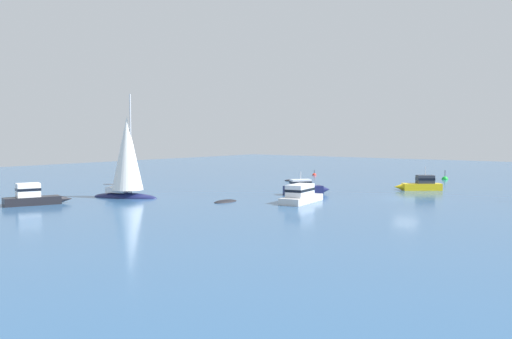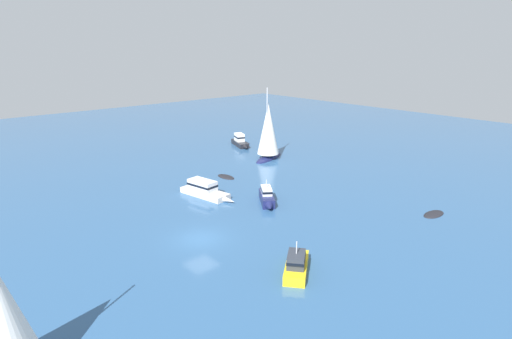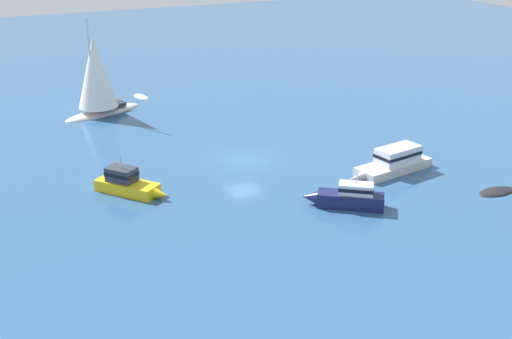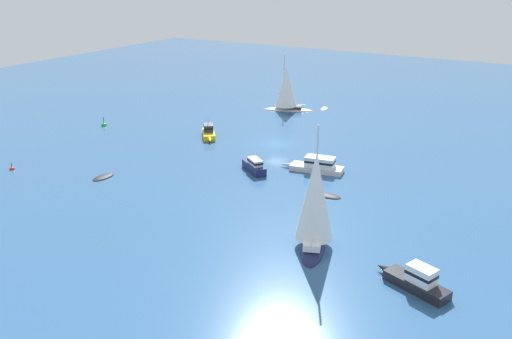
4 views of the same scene
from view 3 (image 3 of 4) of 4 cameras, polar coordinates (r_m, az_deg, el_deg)
The scene contains 7 objects.
ground_plane at distance 47.56m, azimuth -1.13°, elevation 0.88°, with size 163.37×163.37×0.00m, color #2D5684.
motor_cruiser at distance 40.18m, azimuth 8.24°, elevation -2.45°, with size 3.91×4.81×2.44m.
launch at distance 46.31m, azimuth 12.34°, elevation 0.72°, with size 2.95×7.56×1.75m.
powerboat at distance 42.59m, azimuth -11.46°, elevation -1.23°, with size 4.91×4.25×2.67m.
tender_1 at distance 65.15m, azimuth -10.31°, elevation 6.44°, with size 2.70×1.57×0.39m.
rib at distance 45.03m, azimuth 20.87°, elevation -1.91°, with size 1.41×2.90×0.42m.
yacht at distance 59.56m, azimuth -14.15°, elevation 7.91°, with size 4.99×8.18×9.26m.
Camera 3 is at (-40.44, 18.14, 17.26)m, focal length 44.39 mm.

